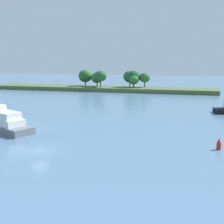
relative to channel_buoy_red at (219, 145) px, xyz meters
name	(u,v)px	position (x,y,z in m)	size (l,w,h in m)	color
ground_plane	(39,151)	(-27.13, -7.73, -0.81)	(400.00, 400.00, 0.00)	slate
treeline_island	(105,84)	(-41.21, 80.43, 1.82)	(95.45, 12.38, 8.81)	#4C6038
channel_buoy_red	(219,145)	(0.00, 0.00, 0.00)	(0.70, 0.70, 1.90)	red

